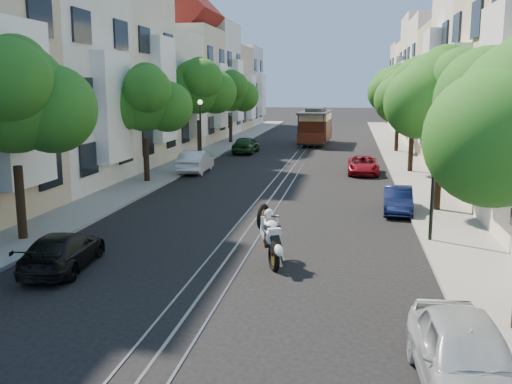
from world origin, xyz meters
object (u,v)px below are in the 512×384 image
at_px(parked_car_e_far, 363,165).
at_px(tree_e_c, 415,96).
at_px(lamp_west, 200,121).
at_px(sportbike_rider, 270,233).
at_px(tree_e_b, 444,97).
at_px(tree_w_a, 14,99).
at_px(tree_w_d, 231,92).
at_px(tree_w_b, 145,101).
at_px(parked_car_e_near, 466,357).
at_px(lamp_east, 434,158).
at_px(parked_car_e_mid, 398,200).
at_px(parked_car_w_far, 246,145).
at_px(tree_e_d, 400,90).
at_px(parked_car_w_near, 63,251).
at_px(tree_w_c, 199,87).
at_px(parked_car_w_mid, 195,162).
at_px(cable_car, 316,125).

bearing_deg(parked_car_e_far, tree_e_c, 17.00).
height_order(lamp_west, sportbike_rider, lamp_west).
xyz_separation_m(tree_e_b, tree_w_a, (-14.40, -7.00, 0.00)).
distance_m(tree_w_d, lamp_west, 14.11).
height_order(tree_e_c, tree_w_b, tree_e_c).
height_order(tree_w_b, parked_car_e_near, tree_w_b).
distance_m(lamp_east, parked_car_e_mid, 5.22).
bearing_deg(tree_w_a, sportbike_rider, -7.66).
bearing_deg(parked_car_w_far, tree_e_b, 123.66).
xyz_separation_m(tree_e_c, tree_w_a, (-14.40, -18.00, 0.13)).
xyz_separation_m(tree_e_b, parked_car_e_mid, (-1.66, -0.35, -4.20)).
relative_size(tree_e_d, parked_car_e_far, 1.77).
relative_size(parked_car_e_far, parked_car_w_far, 0.99).
bearing_deg(parked_car_w_far, tree_e_d, -165.08).
xyz_separation_m(tree_e_b, tree_e_c, (-0.00, 11.00, -0.13)).
height_order(lamp_west, parked_car_w_near, lamp_west).
height_order(lamp_east, parked_car_w_far, lamp_east).
xyz_separation_m(tree_e_c, tree_w_c, (-14.40, 5.00, 0.47)).
height_order(tree_w_a, lamp_east, tree_w_a).
xyz_separation_m(tree_e_b, tree_w_b, (-14.40, 5.00, -0.34)).
bearing_deg(sportbike_rider, tree_w_b, 100.15).
xyz_separation_m(tree_e_d, parked_car_e_far, (-2.86, -11.88, -4.33)).
distance_m(tree_w_c, parked_car_w_far, 6.25).
height_order(tree_w_c, sportbike_rider, tree_w_c).
bearing_deg(tree_w_b, parked_car_w_mid, 69.28).
relative_size(lamp_east, lamp_west, 1.00).
relative_size(tree_e_c, lamp_west, 1.57).
xyz_separation_m(sportbike_rider, parked_car_w_far, (-5.76, 27.63, -0.28)).
distance_m(lamp_west, parked_car_e_near, 30.25).
bearing_deg(cable_car, tree_e_b, -73.21).
bearing_deg(tree_e_c, tree_e_b, -90.00).
relative_size(parked_car_e_near, parked_car_e_mid, 1.22).
bearing_deg(tree_e_c, tree_w_c, 160.85).
bearing_deg(lamp_west, parked_car_e_far, -15.20).
distance_m(lamp_east, cable_car, 32.86).
distance_m(sportbike_rider, parked_car_e_near, 7.82).
bearing_deg(parked_car_e_mid, parked_car_w_near, -134.83).
bearing_deg(tree_e_d, sportbike_rider, -101.08).
bearing_deg(sportbike_rider, parked_car_e_near, -79.82).
height_order(tree_e_c, tree_e_d, tree_e_d).
distance_m(parked_car_e_mid, parked_car_w_far, 22.21).
relative_size(tree_e_d, parked_car_e_near, 1.73).
relative_size(tree_e_b, parked_car_w_mid, 1.64).
xyz_separation_m(parked_car_e_mid, parked_car_w_far, (-10.00, 19.83, 0.13)).
bearing_deg(parked_car_w_near, sportbike_rider, -172.87).
distance_m(parked_car_e_near, parked_car_w_mid, 26.28).
height_order(sportbike_rider, parked_car_w_mid, sportbike_rider).
distance_m(sportbike_rider, cable_car, 35.52).
height_order(tree_w_d, parked_car_w_near, tree_w_d).
height_order(tree_w_d, parked_car_e_mid, tree_w_d).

